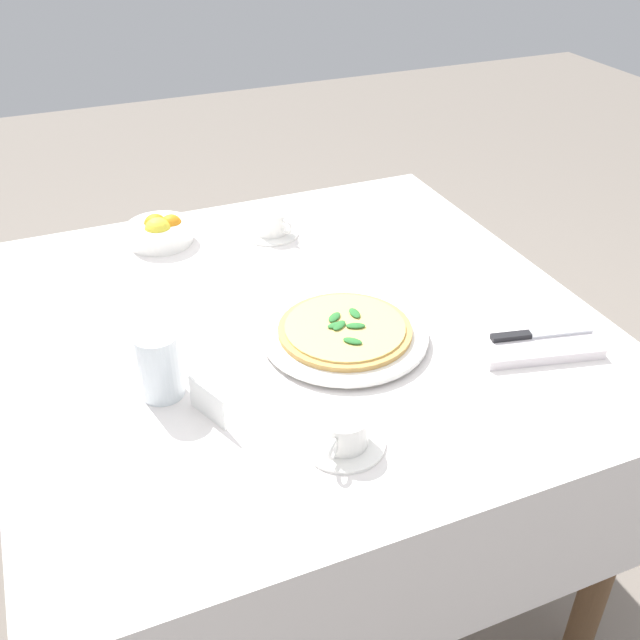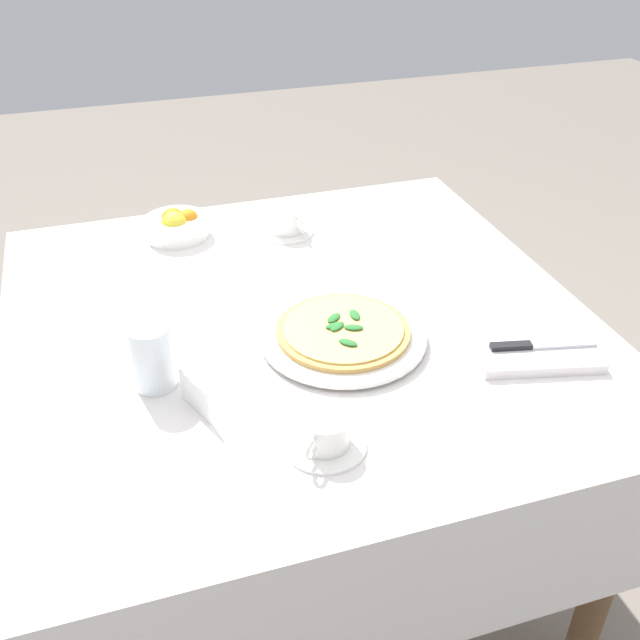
% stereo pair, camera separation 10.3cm
% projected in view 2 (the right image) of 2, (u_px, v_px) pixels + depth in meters
% --- Properties ---
extents(ground_plane, '(8.00, 8.00, 0.00)m').
position_uv_depth(ground_plane, '(303.00, 561.00, 1.85)').
color(ground_plane, slate).
extents(dining_table, '(1.12, 1.12, 0.74)m').
position_uv_depth(dining_table, '(299.00, 369.00, 1.51)').
color(dining_table, white).
rests_on(dining_table, ground_plane).
extents(pizza_plate, '(0.31, 0.31, 0.02)m').
position_uv_depth(pizza_plate, '(343.00, 336.00, 1.37)').
color(pizza_plate, white).
rests_on(pizza_plate, dining_table).
extents(pizza, '(0.25, 0.25, 0.02)m').
position_uv_depth(pizza, '(343.00, 330.00, 1.36)').
color(pizza, tan).
rests_on(pizza, pizza_plate).
extents(coffee_cup_right_edge, '(0.13, 0.13, 0.06)m').
position_uv_depth(coffee_cup_right_edge, '(325.00, 434.00, 1.12)').
color(coffee_cup_right_edge, white).
rests_on(coffee_cup_right_edge, dining_table).
extents(coffee_cup_near_left, '(0.13, 0.13, 0.06)m').
position_uv_depth(coffee_cup_near_left, '(286.00, 222.00, 1.73)').
color(coffee_cup_near_left, white).
rests_on(coffee_cup_near_left, dining_table).
extents(water_glass_left_edge, '(0.07, 0.07, 0.12)m').
position_uv_depth(water_glass_left_edge, '(153.00, 360.00, 1.24)').
color(water_glass_left_edge, white).
rests_on(water_glass_left_edge, dining_table).
extents(napkin_folded, '(0.24, 0.18, 0.02)m').
position_uv_depth(napkin_folded, '(535.00, 351.00, 1.33)').
color(napkin_folded, silver).
rests_on(napkin_folded, dining_table).
extents(dinner_knife, '(0.19, 0.06, 0.01)m').
position_uv_depth(dinner_knife, '(538.00, 345.00, 1.32)').
color(dinner_knife, silver).
rests_on(dinner_knife, napkin_folded).
extents(citrus_bowl, '(0.15, 0.15, 0.07)m').
position_uv_depth(citrus_bowl, '(177.00, 225.00, 1.72)').
color(citrus_bowl, white).
rests_on(citrus_bowl, dining_table).
extents(menu_card, '(0.04, 0.08, 0.06)m').
position_uv_depth(menu_card, '(195.00, 396.00, 1.19)').
color(menu_card, white).
rests_on(menu_card, dining_table).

